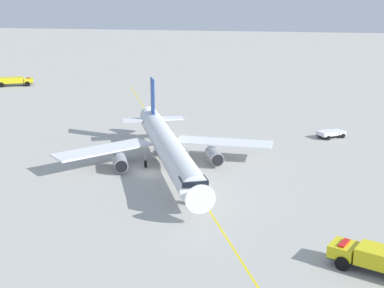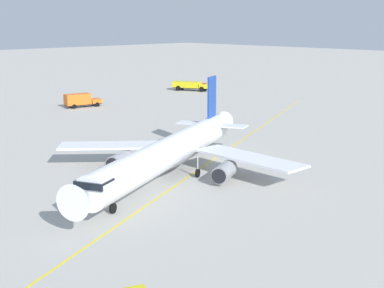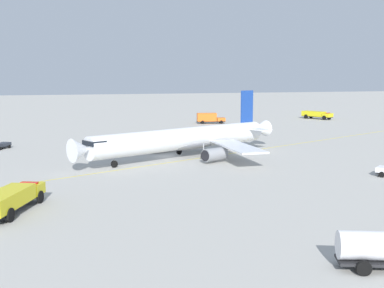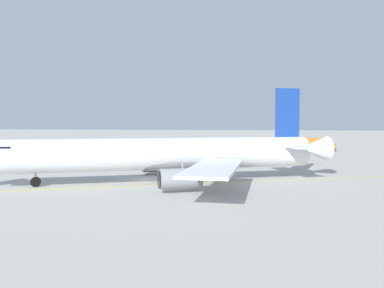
# 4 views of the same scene
# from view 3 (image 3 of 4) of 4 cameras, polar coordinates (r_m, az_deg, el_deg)

# --- Properties ---
(ground_plane) EXTENTS (600.00, 600.00, 0.00)m
(ground_plane) POSITION_cam_3_polar(r_m,az_deg,el_deg) (85.51, -2.88, -1.48)
(ground_plane) COLOR #ADAAA3
(airliner_main) EXTENTS (31.63, 40.37, 11.26)m
(airliner_main) POSITION_cam_3_polar(r_m,az_deg,el_deg) (84.14, -0.76, 0.53)
(airliner_main) COLOR white
(airliner_main) RESTS_ON ground_plane
(baggage_truck_truck) EXTENTS (4.50, 3.83, 1.22)m
(baggage_truck_truck) POSITION_cam_3_polar(r_m,az_deg,el_deg) (101.26, -21.45, -0.14)
(baggage_truck_truck) COLOR #232326
(baggage_truck_truck) RESTS_ON ground_plane
(catering_truck_truck) EXTENTS (4.17, 8.65, 3.10)m
(catering_truck_truck) POSITION_cam_3_polar(r_m,az_deg,el_deg) (145.17, 2.01, 3.07)
(catering_truck_truck) COLOR #232326
(catering_truck_truck) RESTS_ON ground_plane
(fire_tender_truck) EXTENTS (10.84, 6.68, 2.50)m
(fire_tender_truck) POSITION_cam_3_polar(r_m,az_deg,el_deg) (53.77, -20.31, -5.95)
(fire_tender_truck) COLOR #232326
(fire_tender_truck) RESTS_ON ground_plane
(fire_tender_truck_extra) EXTENTS (10.59, 6.97, 2.50)m
(fire_tender_truck_extra) POSITION_cam_3_polar(r_m,az_deg,el_deg) (165.52, 14.34, 3.38)
(fire_tender_truck_extra) COLOR #232326
(fire_tender_truck_extra) RESTS_ON ground_plane
(taxiway_centreline) EXTENTS (60.94, 139.75, 0.01)m
(taxiway_centreline) POSITION_cam_3_polar(r_m,az_deg,el_deg) (81.49, -1.10, -1.94)
(taxiway_centreline) COLOR yellow
(taxiway_centreline) RESTS_ON ground_plane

